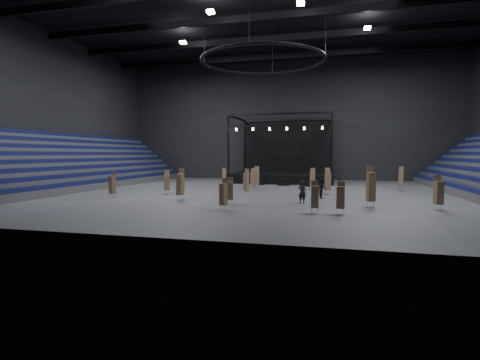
% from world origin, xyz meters
% --- Properties ---
extents(floor, '(50.00, 50.00, 0.00)m').
position_xyz_m(floor, '(0.00, 0.00, 0.00)').
color(floor, '#474749').
rests_on(floor, ground).
extents(ceiling, '(50.00, 42.00, 0.20)m').
position_xyz_m(ceiling, '(0.00, 0.00, 18.00)').
color(ceiling, black).
rests_on(ceiling, wall_back).
extents(wall_back, '(50.00, 0.20, 18.00)m').
position_xyz_m(wall_back, '(0.00, 21.00, 9.00)').
color(wall_back, black).
rests_on(wall_back, ground).
extents(wall_front, '(50.00, 0.20, 18.00)m').
position_xyz_m(wall_front, '(0.00, -21.00, 9.00)').
color(wall_front, black).
rests_on(wall_front, ground).
extents(wall_left, '(0.20, 42.00, 18.00)m').
position_xyz_m(wall_left, '(-25.00, 0.00, 9.00)').
color(wall_left, black).
rests_on(wall_left, ground).
extents(bleachers_left, '(7.20, 40.00, 6.40)m').
position_xyz_m(bleachers_left, '(-22.94, 0.00, 1.73)').
color(bleachers_left, '#464648').
rests_on(bleachers_left, floor).
extents(stage, '(14.00, 10.00, 9.20)m').
position_xyz_m(stage, '(0.00, 16.24, 1.45)').
color(stage, black).
rests_on(stage, floor).
extents(truss_ring, '(12.30, 12.30, 5.15)m').
position_xyz_m(truss_ring, '(-0.00, 0.00, 13.00)').
color(truss_ring, black).
rests_on(truss_ring, ceiling).
extents(roof_girders, '(49.00, 30.35, 0.70)m').
position_xyz_m(roof_girders, '(0.00, -0.00, 17.20)').
color(roof_girders, black).
rests_on(roof_girders, ceiling).
extents(floodlights, '(28.60, 16.60, 0.25)m').
position_xyz_m(floodlights, '(0.00, -4.00, 16.60)').
color(floodlights, white).
rests_on(floodlights, roof_girders).
extents(flight_case_left, '(1.37, 0.79, 0.87)m').
position_xyz_m(flight_case_left, '(-2.19, 9.55, 0.43)').
color(flight_case_left, black).
rests_on(flight_case_left, floor).
extents(flight_case_mid, '(1.46, 0.93, 0.90)m').
position_xyz_m(flight_case_mid, '(0.94, 9.18, 0.45)').
color(flight_case_mid, black).
rests_on(flight_case_mid, floor).
extents(flight_case_right, '(1.09, 0.57, 0.72)m').
position_xyz_m(flight_case_right, '(3.69, 8.57, 0.36)').
color(flight_case_right, black).
rests_on(flight_case_right, floor).
extents(chair_stack_0, '(0.61, 0.61, 2.59)m').
position_xyz_m(chair_stack_0, '(-1.21, 2.90, 1.35)').
color(chair_stack_0, silver).
rests_on(chair_stack_0, floor).
extents(chair_stack_1, '(0.52, 0.52, 2.51)m').
position_xyz_m(chair_stack_1, '(-1.15, -2.10, 1.27)').
color(chair_stack_1, silver).
rests_on(chair_stack_1, floor).
extents(chair_stack_2, '(0.59, 0.59, 2.32)m').
position_xyz_m(chair_stack_2, '(-8.72, -3.48, 1.21)').
color(chair_stack_2, silver).
rests_on(chair_stack_2, floor).
extents(chair_stack_3, '(0.63, 0.63, 2.44)m').
position_xyz_m(chair_stack_3, '(14.00, -8.45, 1.27)').
color(chair_stack_3, silver).
rests_on(chair_stack_3, floor).
extents(chair_stack_4, '(0.56, 0.56, 2.59)m').
position_xyz_m(chair_stack_4, '(13.77, 5.10, 1.32)').
color(chair_stack_4, silver).
rests_on(chair_stack_4, floor).
extents(chair_stack_5, '(0.57, 0.57, 2.33)m').
position_xyz_m(chair_stack_5, '(-12.14, -7.37, 1.20)').
color(chair_stack_5, silver).
rests_on(chair_stack_5, floor).
extents(chair_stack_6, '(0.55, 0.55, 2.23)m').
position_xyz_m(chair_stack_6, '(-0.46, -11.99, 1.14)').
color(chair_stack_6, silver).
rests_on(chair_stack_6, floor).
extents(chair_stack_7, '(0.68, 0.68, 3.07)m').
position_xyz_m(chair_stack_7, '(9.59, -8.02, 1.55)').
color(chair_stack_7, silver).
rests_on(chair_stack_7, floor).
extents(chair_stack_8, '(0.59, 0.59, 2.22)m').
position_xyz_m(chair_stack_8, '(-5.86, 6.45, 1.16)').
color(chair_stack_8, silver).
rests_on(chair_stack_8, floor).
extents(chair_stack_9, '(0.51, 0.51, 2.17)m').
position_xyz_m(chair_stack_9, '(5.77, -11.99, 1.15)').
color(chair_stack_9, silver).
rests_on(chair_stack_9, floor).
extents(chair_stack_10, '(0.51, 0.51, 2.24)m').
position_xyz_m(chair_stack_10, '(-2.14, 5.53, 1.19)').
color(chair_stack_10, silver).
rests_on(chair_stack_10, floor).
extents(chair_stack_11, '(0.52, 0.52, 2.09)m').
position_xyz_m(chair_stack_11, '(-0.82, -8.92, 1.10)').
color(chair_stack_11, silver).
rests_on(chair_stack_11, floor).
extents(chair_stack_12, '(0.61, 0.61, 2.58)m').
position_xyz_m(chair_stack_12, '(6.41, 0.09, 1.33)').
color(chair_stack_12, silver).
rests_on(chair_stack_12, floor).
extents(chair_stack_13, '(0.56, 0.56, 2.35)m').
position_xyz_m(chair_stack_13, '(4.69, 5.18, 1.26)').
color(chair_stack_13, silver).
rests_on(chair_stack_13, floor).
extents(chair_stack_14, '(0.54, 0.54, 2.14)m').
position_xyz_m(chair_stack_14, '(7.41, -11.99, 1.14)').
color(chair_stack_14, silver).
rests_on(chair_stack_14, floor).
extents(chair_stack_15, '(0.62, 0.62, 2.70)m').
position_xyz_m(chair_stack_15, '(-5.69, -7.28, 1.39)').
color(chair_stack_15, silver).
rests_on(chair_stack_15, floor).
extents(man_center, '(0.77, 0.64, 1.80)m').
position_xyz_m(man_center, '(4.56, -7.17, 0.90)').
color(man_center, black).
rests_on(man_center, floor).
extents(crew_member, '(0.90, 1.01, 1.72)m').
position_xyz_m(crew_member, '(5.98, -3.25, 0.86)').
color(crew_member, black).
rests_on(crew_member, floor).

